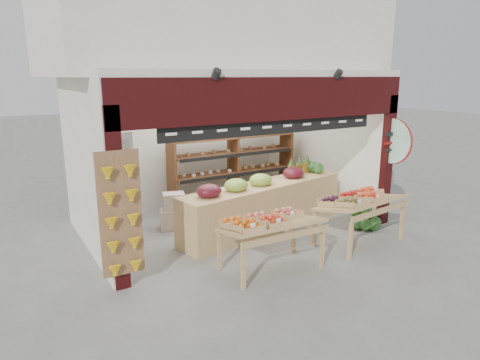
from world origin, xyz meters
name	(u,v)px	position (x,y,z in m)	size (l,w,h in m)	color
ground	(245,231)	(0.00, 0.00, 0.00)	(60.00, 60.00, 0.00)	slate
shop_structure	(205,31)	(0.00, 1.61, 3.92)	(6.36, 5.12, 5.40)	beige
banana_board	(121,217)	(-2.73, -1.17, 1.12)	(0.60, 0.15, 1.80)	#926342
gift_sign	(392,141)	(2.75, -1.15, 1.75)	(0.04, 0.93, 0.92)	#BFF0D9
back_shelving	(233,158)	(0.70, 1.65, 1.15)	(3.13, 0.51, 1.92)	brown
refrigerator	(111,178)	(-2.11, 1.82, 0.97)	(0.75, 0.75, 1.94)	silver
cardboard_stack	(184,215)	(-0.93, 0.84, 0.27)	(1.13, 0.82, 0.74)	beige
mid_counter	(263,205)	(0.38, -0.10, 0.51)	(3.84, 1.38, 1.17)	tan
display_table_left	(265,223)	(-0.63, -1.62, 0.78)	(1.60, 0.92, 1.01)	tan
display_table_right	(357,201)	(1.46, -1.55, 0.81)	(1.73, 1.09, 1.04)	tan
watermelon_pile	(365,219)	(2.20, -1.08, 0.18)	(0.66, 0.64, 0.48)	#1A4E1A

